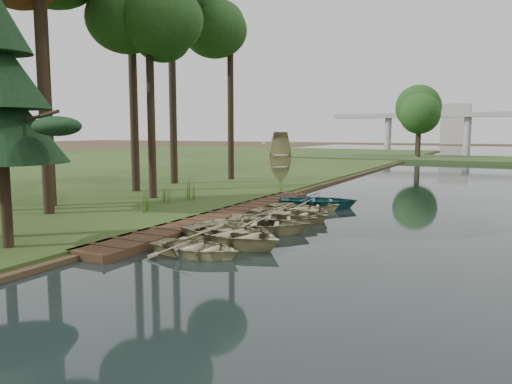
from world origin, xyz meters
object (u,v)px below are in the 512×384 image
at_px(boardwalk, 223,216).
at_px(rowboat_1, 232,232).
at_px(stored_rowboat, 280,180).
at_px(rowboat_0, 196,245).
at_px(rowboat_2, 235,228).

distance_m(boardwalk, rowboat_1, 5.01).
height_order(boardwalk, stored_rowboat, stored_rowboat).
xyz_separation_m(rowboat_0, stored_rowboat, (-4.88, 17.23, 0.30)).
xyz_separation_m(boardwalk, rowboat_0, (2.53, -5.97, 0.21)).
xyz_separation_m(boardwalk, stored_rowboat, (-2.34, 11.25, 0.51)).
relative_size(boardwalk, rowboat_1, 4.00).
bearing_deg(boardwalk, rowboat_2, -53.56).
distance_m(rowboat_1, rowboat_2, 1.04).
distance_m(rowboat_2, stored_rowboat, 15.20).
relative_size(rowboat_2, stored_rowboat, 1.01).
relative_size(rowboat_1, rowboat_2, 1.14).
relative_size(rowboat_0, rowboat_1, 0.75).
height_order(rowboat_2, stored_rowboat, stored_rowboat).
bearing_deg(rowboat_1, rowboat_0, -173.50).
bearing_deg(stored_rowboat, boardwalk, -131.23).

